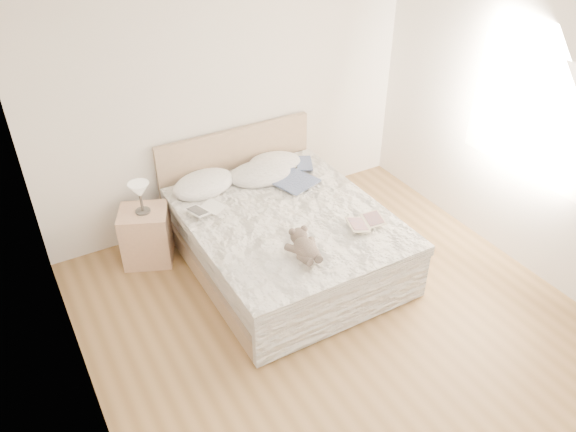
{
  "coord_description": "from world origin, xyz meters",
  "views": [
    {
      "loc": [
        -2.1,
        -2.59,
        3.48
      ],
      "look_at": [
        -0.02,
        1.05,
        0.62
      ],
      "focal_mm": 35.0,
      "sensor_mm": 36.0,
      "label": 1
    }
  ],
  "objects_px": {
    "bed": "(282,235)",
    "childrens_book": "(366,223)",
    "nightstand": "(146,236)",
    "photo_book": "(206,210)",
    "table_lamp": "(140,192)",
    "teddy_bear": "(305,255)"
  },
  "relations": [
    {
      "from": "childrens_book",
      "to": "teddy_bear",
      "type": "height_order",
      "value": "teddy_bear"
    },
    {
      "from": "bed",
      "to": "nightstand",
      "type": "relative_size",
      "value": 3.83
    },
    {
      "from": "photo_book",
      "to": "teddy_bear",
      "type": "height_order",
      "value": "teddy_bear"
    },
    {
      "from": "nightstand",
      "to": "photo_book",
      "type": "xyz_separation_m",
      "value": [
        0.49,
        -0.37,
        0.35
      ]
    },
    {
      "from": "nightstand",
      "to": "table_lamp",
      "type": "height_order",
      "value": "table_lamp"
    },
    {
      "from": "bed",
      "to": "photo_book",
      "type": "relative_size",
      "value": 6.74
    },
    {
      "from": "childrens_book",
      "to": "nightstand",
      "type": "bearing_deg",
      "value": 158.36
    },
    {
      "from": "nightstand",
      "to": "photo_book",
      "type": "height_order",
      "value": "photo_book"
    },
    {
      "from": "nightstand",
      "to": "table_lamp",
      "type": "bearing_deg",
      "value": -60.14
    },
    {
      "from": "childrens_book",
      "to": "bed",
      "type": "bearing_deg",
      "value": 147.4
    },
    {
      "from": "table_lamp",
      "to": "childrens_book",
      "type": "relative_size",
      "value": 0.88
    },
    {
      "from": "bed",
      "to": "childrens_book",
      "type": "relative_size",
      "value": 6.1
    },
    {
      "from": "bed",
      "to": "photo_book",
      "type": "xyz_separation_m",
      "value": [
        -0.63,
        0.31,
        0.32
      ]
    },
    {
      "from": "bed",
      "to": "teddy_bear",
      "type": "relative_size",
      "value": 6.31
    },
    {
      "from": "table_lamp",
      "to": "teddy_bear",
      "type": "bearing_deg",
      "value": -56.81
    },
    {
      "from": "photo_book",
      "to": "nightstand",
      "type": "bearing_deg",
      "value": 123.85
    },
    {
      "from": "bed",
      "to": "teddy_bear",
      "type": "xyz_separation_m",
      "value": [
        -0.2,
        -0.74,
        0.34
      ]
    },
    {
      "from": "nightstand",
      "to": "photo_book",
      "type": "bearing_deg",
      "value": -36.7
    },
    {
      "from": "teddy_bear",
      "to": "table_lamp",
      "type": "bearing_deg",
      "value": 126.92
    },
    {
      "from": "photo_book",
      "to": "childrens_book",
      "type": "xyz_separation_m",
      "value": [
        1.15,
        -0.9,
        0.0
      ]
    },
    {
      "from": "nightstand",
      "to": "table_lamp",
      "type": "xyz_separation_m",
      "value": [
        0.01,
        -0.01,
        0.5
      ]
    },
    {
      "from": "childrens_book",
      "to": "teddy_bear",
      "type": "relative_size",
      "value": 1.03
    }
  ]
}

